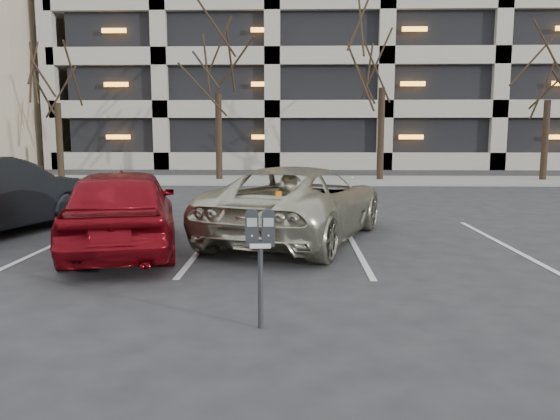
# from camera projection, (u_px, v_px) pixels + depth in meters

# --- Properties ---
(ground) EXTENTS (140.00, 140.00, 0.00)m
(ground) POSITION_uv_depth(u_px,v_px,m) (275.00, 275.00, 7.98)
(ground) COLOR #28282B
(ground) RESTS_ON ground
(sidewalk) EXTENTS (80.00, 4.00, 0.12)m
(sidewalk) POSITION_uv_depth(u_px,v_px,m) (288.00, 180.00, 23.81)
(sidewalk) COLOR gray
(sidewalk) RESTS_ON ground
(stall_lines) EXTENTS (16.90, 5.20, 0.00)m
(stall_lines) POSITION_uv_depth(u_px,v_px,m) (205.00, 243.00, 10.29)
(stall_lines) COLOR silver
(stall_lines) RESTS_ON ground
(parking_garage) EXTENTS (52.00, 20.00, 19.00)m
(parking_garage) POSITION_uv_depth(u_px,v_px,m) (455.00, 35.00, 39.90)
(parking_garage) COLOR black
(parking_garage) RESTS_ON ground
(tree_a) EXTENTS (3.33, 3.33, 7.56)m
(tree_a) POSITION_uv_depth(u_px,v_px,m) (55.00, 54.00, 23.33)
(tree_a) COLOR black
(tree_a) RESTS_ON ground
(tree_b) EXTENTS (3.70, 3.70, 8.40)m
(tree_b) POSITION_uv_depth(u_px,v_px,m) (217.00, 38.00, 23.06)
(tree_b) COLOR black
(tree_b) RESTS_ON ground
(tree_c) EXTENTS (3.92, 3.92, 8.92)m
(tree_c) POSITION_uv_depth(u_px,v_px,m) (384.00, 28.00, 22.83)
(tree_c) COLOR black
(tree_c) RESTS_ON ground
(tree_d) EXTENTS (3.41, 3.41, 7.75)m
(tree_d) POSITION_uv_depth(u_px,v_px,m) (551.00, 49.00, 22.77)
(tree_d) COLOR black
(tree_d) RESTS_ON ground
(parking_meter) EXTENTS (0.33, 0.14, 1.25)m
(parking_meter) POSITION_uv_depth(u_px,v_px,m) (260.00, 239.00, 5.69)
(parking_meter) COLOR black
(parking_meter) RESTS_ON ground
(suv_silver) EXTENTS (3.99, 5.69, 1.45)m
(suv_silver) POSITION_uv_depth(u_px,v_px,m) (299.00, 203.00, 10.63)
(suv_silver) COLOR #BDBAA0
(suv_silver) RESTS_ON ground
(car_red) EXTENTS (2.78, 4.75, 1.52)m
(car_red) POSITION_uv_depth(u_px,v_px,m) (122.00, 209.00, 9.48)
(car_red) COLOR maroon
(car_red) RESTS_ON ground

